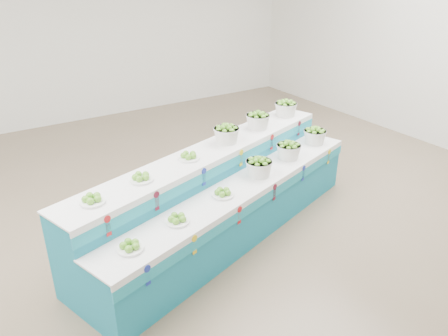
{
  "coord_description": "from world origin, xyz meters",
  "views": [
    {
      "loc": [
        -2.33,
        -4.14,
        3.09
      ],
      "look_at": [
        0.2,
        -0.22,
        0.87
      ],
      "focal_mm": 35.29,
      "sensor_mm": 36.0,
      "label": 1
    }
  ],
  "objects": [
    {
      "name": "ground",
      "position": [
        0.0,
        0.0,
        0.0
      ],
      "size": [
        10.0,
        10.0,
        0.0
      ],
      "primitive_type": "plane",
      "color": "brown",
      "rests_on": "ground"
    },
    {
      "name": "back_wall",
      "position": [
        0.0,
        5.0,
        2.0
      ],
      "size": [
        10.0,
        0.0,
        10.0
      ],
      "primitive_type": "plane",
      "rotation": [
        1.57,
        0.0,
        0.0
      ],
      "color": "silver",
      "rests_on": "ground"
    },
    {
      "name": "display_stand",
      "position": [
        0.2,
        -0.22,
        0.51
      ],
      "size": [
        4.22,
        2.23,
        1.02
      ],
      "primitive_type": null,
      "rotation": [
        0.0,
        0.0,
        0.3
      ],
      "color": "teal",
      "rests_on": "ground"
    },
    {
      "name": "plate_lower_left",
      "position": [
        -1.27,
        -0.94,
        0.77
      ],
      "size": [
        0.31,
        0.31,
        0.1
      ],
      "primitive_type": "cylinder",
      "rotation": [
        0.0,
        0.0,
        0.3
      ],
      "color": "white",
      "rests_on": "display_stand"
    },
    {
      "name": "plate_lower_mid",
      "position": [
        -0.7,
        -0.77,
        0.77
      ],
      "size": [
        0.31,
        0.31,
        0.1
      ],
      "primitive_type": "cylinder",
      "rotation": [
        0.0,
        0.0,
        0.3
      ],
      "color": "white",
      "rests_on": "display_stand"
    },
    {
      "name": "plate_lower_right",
      "position": [
        -0.03,
        -0.56,
        0.77
      ],
      "size": [
        0.31,
        0.31,
        0.1
      ],
      "primitive_type": "cylinder",
      "rotation": [
        0.0,
        0.0,
        0.3
      ],
      "color": "white",
      "rests_on": "display_stand"
    },
    {
      "name": "basket_lower_left",
      "position": [
        0.61,
        -0.35,
        0.84
      ],
      "size": [
        0.4,
        0.4,
        0.23
      ],
      "primitive_type": null,
      "rotation": [
        0.0,
        0.0,
        0.3
      ],
      "color": "silver",
      "rests_on": "display_stand"
    },
    {
      "name": "basket_lower_mid",
      "position": [
        1.25,
        -0.15,
        0.84
      ],
      "size": [
        0.4,
        0.4,
        0.23
      ],
      "primitive_type": null,
      "rotation": [
        0.0,
        0.0,
        0.3
      ],
      "color": "silver",
      "rests_on": "display_stand"
    },
    {
      "name": "basket_lower_right",
      "position": [
        1.91,
        0.05,
        0.84
      ],
      "size": [
        0.4,
        0.4,
        0.23
      ],
      "primitive_type": null,
      "rotation": [
        0.0,
        0.0,
        0.3
      ],
      "color": "silver",
      "rests_on": "display_stand"
    },
    {
      "name": "plate_upper_left",
      "position": [
        -1.42,
        -0.46,
        1.07
      ],
      "size": [
        0.31,
        0.31,
        0.1
      ],
      "primitive_type": "cylinder",
      "rotation": [
        0.0,
        0.0,
        0.3
      ],
      "color": "white",
      "rests_on": "display_stand"
    },
    {
      "name": "plate_upper_mid",
      "position": [
        -0.86,
        -0.28,
        1.07
      ],
      "size": [
        0.31,
        0.31,
        0.1
      ],
      "primitive_type": "cylinder",
      "rotation": [
        0.0,
        0.0,
        0.3
      ],
      "color": "white",
      "rests_on": "display_stand"
    },
    {
      "name": "plate_upper_right",
      "position": [
        -0.18,
        -0.07,
        1.07
      ],
      "size": [
        0.31,
        0.31,
        0.1
      ],
      "primitive_type": "cylinder",
      "rotation": [
        0.0,
        0.0,
        0.3
      ],
      "color": "white",
      "rests_on": "display_stand"
    },
    {
      "name": "basket_upper_left",
      "position": [
        0.46,
        0.13,
        1.14
      ],
      "size": [
        0.4,
        0.4,
        0.23
      ],
      "primitive_type": null,
      "rotation": [
        0.0,
        0.0,
        0.3
      ],
      "color": "silver",
      "rests_on": "display_stand"
    },
    {
      "name": "basket_upper_mid",
      "position": [
        1.1,
        0.33,
        1.14
      ],
      "size": [
        0.4,
        0.4,
        0.23
      ],
      "primitive_type": null,
      "rotation": [
        0.0,
        0.0,
        0.3
      ],
      "color": "silver",
      "rests_on": "display_stand"
    },
    {
      "name": "basket_upper_right",
      "position": [
        1.76,
        0.54,
        1.14
      ],
      "size": [
        0.4,
        0.4,
        0.23
      ],
      "primitive_type": null,
      "rotation": [
        0.0,
        0.0,
        0.3
      ],
      "color": "silver",
      "rests_on": "display_stand"
    }
  ]
}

